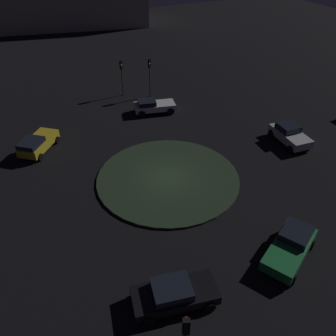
{
  "coord_description": "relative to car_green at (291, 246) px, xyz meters",
  "views": [
    {
      "loc": [
        -8.92,
        -19.67,
        16.57
      ],
      "look_at": [
        0.0,
        0.0,
        1.03
      ],
      "focal_mm": 37.68,
      "sensor_mm": 36.0,
      "label": 1
    }
  ],
  "objects": [
    {
      "name": "ground_plane",
      "position": [
        -3.48,
        9.8,
        -0.74
      ],
      "size": [
        116.93,
        116.93,
        0.0
      ],
      "primitive_type": "plane",
      "color": "black"
    },
    {
      "name": "roundabout_island",
      "position": [
        -3.48,
        9.8,
        -0.65
      ],
      "size": [
        10.95,
        10.95,
        0.17
      ],
      "primitive_type": "cylinder",
      "color": "#263823",
      "rests_on": "ground_plane"
    },
    {
      "name": "car_green",
      "position": [
        0.0,
        0.0,
        0.0
      ],
      "size": [
        4.73,
        3.77,
        1.43
      ],
      "rotation": [
        0.0,
        0.0,
        3.65
      ],
      "color": "#1E7238",
      "rests_on": "ground_plane"
    },
    {
      "name": "car_yellow",
      "position": [
        -11.99,
        18.0,
        0.03
      ],
      "size": [
        3.85,
        4.2,
        1.46
      ],
      "rotation": [
        0.0,
        0.0,
        0.9
      ],
      "color": "gold",
      "rests_on": "ground_plane"
    },
    {
      "name": "car_white",
      "position": [
        -0.2,
        20.71,
        0.0
      ],
      "size": [
        4.38,
        2.73,
        1.4
      ],
      "rotation": [
        0.0,
        0.0,
        -0.21
      ],
      "color": "white",
      "rests_on": "ground_plane"
    },
    {
      "name": "car_black",
      "position": [
        -7.6,
        -0.05,
        -0.02
      ],
      "size": [
        4.69,
        2.71,
        1.39
      ],
      "rotation": [
        0.0,
        0.0,
        2.97
      ],
      "color": "black",
      "rests_on": "ground_plane"
    },
    {
      "name": "car_silver",
      "position": [
        8.56,
        10.28,
        0.07
      ],
      "size": [
        2.33,
        4.12,
        1.58
      ],
      "rotation": [
        0.0,
        0.0,
        -1.64
      ],
      "color": "silver",
      "rests_on": "ground_plane"
    },
    {
      "name": "traffic_light_north",
      "position": [
        1.0,
        24.49,
        2.26
      ],
      "size": [
        0.35,
        0.39,
        4.21
      ],
      "rotation": [
        0.0,
        0.0,
        -1.87
      ],
      "color": "#2D2D2D",
      "rests_on": "ground_plane"
    },
    {
      "name": "traffic_light_south",
      "position": [
        -8.68,
        -3.36,
        2.2
      ],
      "size": [
        0.36,
        0.39,
        4.12
      ],
      "rotation": [
        0.0,
        0.0,
        1.19
      ],
      "color": "#2D2D2D",
      "rests_on": "ground_plane"
    },
    {
      "name": "traffic_light_north_near",
      "position": [
        -1.66,
        26.06,
        2.07
      ],
      "size": [
        0.32,
        0.37,
        3.93
      ],
      "rotation": [
        0.0,
        0.0,
        -1.68
      ],
      "color": "#2D2D2D",
      "rests_on": "ground_plane"
    }
  ]
}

